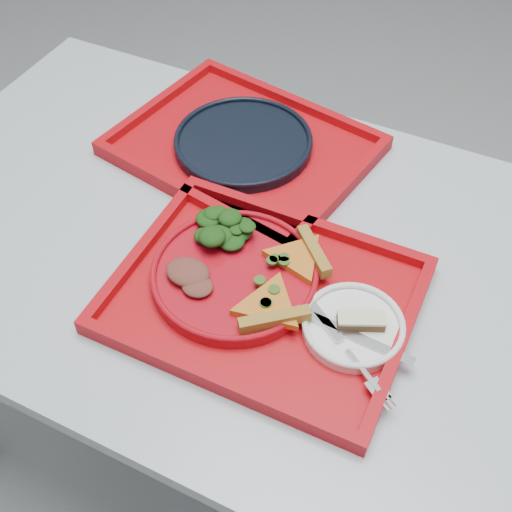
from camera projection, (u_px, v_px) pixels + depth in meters
name	position (u px, v px, depth m)	size (l,w,h in m)	color
ground	(300.00, 462.00, 1.60)	(10.00, 10.00, 0.00)	#979BA0
table	(321.00, 300.00, 1.09)	(1.60, 0.80, 0.75)	#9FA8B2
tray_main	(264.00, 298.00, 0.99)	(0.45, 0.35, 0.01)	#AC0910
tray_far	(243.00, 149.00, 1.22)	(0.45, 0.35, 0.01)	#AC0910
dinner_plate	(235.00, 276.00, 1.00)	(0.26, 0.26, 0.02)	#A60B17
side_plate	(353.00, 327.00, 0.94)	(0.15, 0.15, 0.01)	white
navy_plate	(243.00, 144.00, 1.21)	(0.26, 0.26, 0.02)	black
pizza_slice_a	(269.00, 303.00, 0.94)	(0.12, 0.10, 0.02)	orange
pizza_slice_b	(297.00, 256.00, 1.00)	(0.11, 0.10, 0.02)	orange
salad_heap	(228.00, 226.00, 1.02)	(0.10, 0.09, 0.05)	black
meat_portion	(188.00, 272.00, 0.98)	(0.07, 0.06, 0.02)	brown
dessert_bar	(361.00, 321.00, 0.93)	(0.07, 0.05, 0.02)	#482E18
knife	(354.00, 335.00, 0.92)	(0.18, 0.02, 0.01)	silver
fork	(346.00, 349.00, 0.90)	(0.18, 0.02, 0.01)	silver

